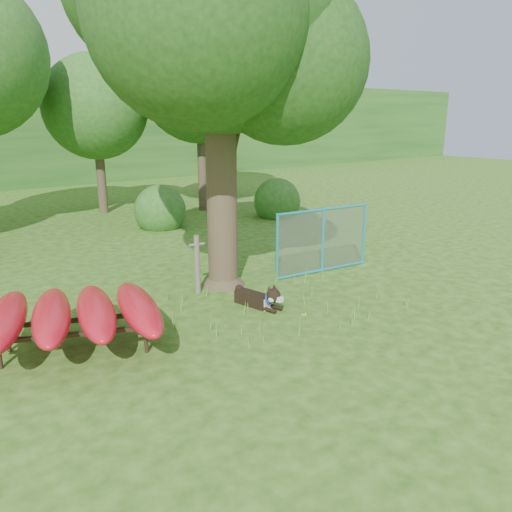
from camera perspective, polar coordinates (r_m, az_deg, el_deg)
ground at (r=9.64m, az=3.46°, el=-7.47°), size 80.00×80.00×0.00m
oak_tree at (r=11.16m, az=-4.63°, el=25.26°), size 6.11×6.04×8.47m
wooden_post at (r=10.97m, az=-6.73°, el=-0.79°), size 0.36×0.13×1.31m
kayak_rack at (r=8.70m, az=-20.08°, el=-6.23°), size 3.19×3.45×0.89m
husky_dog at (r=10.23m, az=0.47°, el=-4.84°), size 0.51×1.27×0.56m
fence_section at (r=12.47m, az=7.65°, el=1.79°), size 2.78×0.40×2.72m
wildflower_clump at (r=9.48m, az=5.52°, el=-6.78°), size 0.10×0.10×0.22m
bg_tree_c at (r=20.98m, az=-17.88°, el=15.87°), size 4.00×4.00×6.12m
bg_tree_d at (r=20.76m, az=-6.46°, el=19.20°), size 4.80×4.80×7.50m
bg_tree_e at (r=24.91m, az=-4.06°, el=19.00°), size 4.60×4.60×7.55m
shrub_right at (r=19.54m, az=2.41°, el=4.52°), size 1.80×1.80×1.80m
shrub_mid at (r=17.91m, az=-10.80°, el=3.22°), size 1.80×1.80×1.80m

